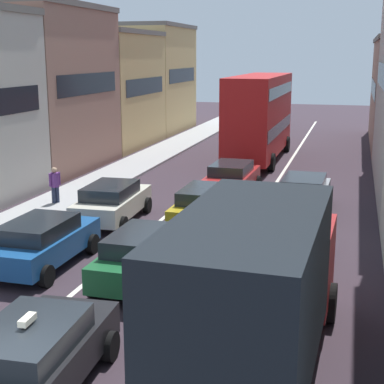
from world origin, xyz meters
name	(u,v)px	position (x,y,z in m)	size (l,w,h in m)	color
sidewalk_left	(108,179)	(-6.70, 20.00, 0.07)	(2.60, 64.00, 0.14)	#9F9F9F
lane_stripe_left	(202,186)	(-1.70, 20.00, 0.01)	(0.16, 60.00, 0.01)	silver
lane_stripe_right	(272,190)	(1.70, 20.00, 0.01)	(0.16, 60.00, 0.01)	silver
building_row_left	(11,81)	(-12.00, 20.18, 4.90)	(7.20, 43.90, 13.28)	#9E7556
removalist_box_truck	(258,283)	(3.70, 3.42, 1.97)	(2.89, 7.77, 3.58)	#A51E1E
taxi_centre_lane_front	(34,356)	(-0.17, 1.66, 0.80)	(2.25, 4.39, 1.66)	black
sedan_centre_lane_second	(145,254)	(-0.14, 7.59, 0.80)	(2.10, 4.32, 1.49)	#19592D
wagon_left_lane_second	(42,241)	(-3.52, 7.85, 0.80)	(2.08, 4.31, 1.49)	#194C8C
hatchback_centre_lane_third	(206,205)	(0.15, 13.38, 0.80)	(2.10, 4.32, 1.49)	#B29319
sedan_left_lane_third	(112,201)	(-3.44, 12.98, 0.80)	(2.22, 4.38, 1.49)	beige
coupe_centre_lane_fourth	(232,178)	(0.06, 18.55, 0.80)	(2.16, 4.35, 1.49)	#A51E1E
sedan_right_lane_behind_truck	(286,233)	(3.42, 10.66, 0.80)	(2.16, 4.35, 1.49)	silver
wagon_right_lane_far	(304,193)	(3.49, 16.34, 0.80)	(2.14, 4.34, 1.49)	gray
bus_mid_queue_primary	(260,113)	(-0.19, 27.70, 2.83)	(2.84, 10.51, 5.06)	#B21919
pedestrian_near_kerb	(55,184)	(-6.70, 14.56, 0.95)	(0.34, 0.48, 1.66)	#262D47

